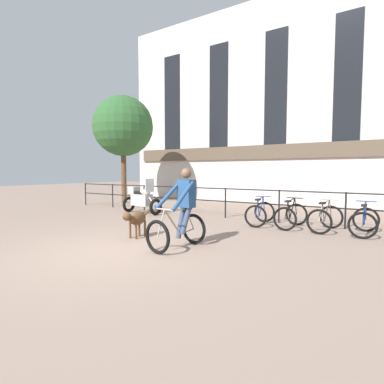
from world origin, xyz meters
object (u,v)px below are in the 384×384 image
at_px(parked_motorcycle, 141,199).
at_px(parked_bicycle_near_lamp, 260,213).
at_px(parked_bicycle_far_end, 364,221).
at_px(dog, 136,219).
at_px(parked_bicycle_mid_right, 325,218).
at_px(parked_bicycle_mid_left, 291,216).
at_px(cyclist_with_bike, 181,212).

height_order(parked_motorcycle, parked_bicycle_near_lamp, parked_motorcycle).
bearing_deg(parked_bicycle_far_end, dog, 36.73).
bearing_deg(dog, parked_bicycle_mid_right, 38.97).
bearing_deg(dog, parked_bicycle_mid_left, 46.89).
xyz_separation_m(cyclist_with_bike, parked_bicycle_mid_left, (1.42, 3.51, -0.41)).
xyz_separation_m(parked_bicycle_near_lamp, parked_bicycle_mid_left, (0.92, -0.00, 0.00)).
bearing_deg(cyclist_with_bike, parked_bicycle_far_end, 55.29).
bearing_deg(parked_bicycle_near_lamp, parked_motorcycle, -3.67).
bearing_deg(parked_bicycle_mid_left, parked_bicycle_far_end, -176.74).
distance_m(parked_motorcycle, parked_bicycle_mid_left, 5.61).
distance_m(dog, parked_bicycle_mid_left, 4.41).
relative_size(cyclist_with_bike, parked_bicycle_near_lamp, 1.46).
relative_size(cyclist_with_bike, dog, 1.79).
relative_size(cyclist_with_bike, parked_bicycle_mid_left, 1.48).
bearing_deg(dog, parked_motorcycle, 127.71).
distance_m(parked_bicycle_near_lamp, parked_bicycle_mid_left, 0.92).
bearing_deg(parked_motorcycle, parked_bicycle_mid_left, -83.99).
relative_size(parked_bicycle_near_lamp, parked_bicycle_far_end, 1.04).
distance_m(parked_motorcycle, parked_bicycle_near_lamp, 4.69).
height_order(parked_bicycle_mid_left, parked_bicycle_mid_right, same).
bearing_deg(cyclist_with_bike, parked_bicycle_near_lamp, 90.01).
height_order(parked_motorcycle, parked_bicycle_mid_right, parked_motorcycle).
height_order(dog, parked_bicycle_mid_right, parked_bicycle_mid_right).
height_order(cyclist_with_bike, parked_motorcycle, cyclist_with_bike).
bearing_deg(parked_bicycle_mid_right, parked_motorcycle, 8.88).
relative_size(parked_motorcycle, parked_bicycle_near_lamp, 1.42).
relative_size(parked_motorcycle, parked_bicycle_far_end, 1.47).
xyz_separation_m(cyclist_with_bike, dog, (-1.45, 0.16, -0.29)).
distance_m(parked_motorcycle, parked_bicycle_mid_right, 6.52).
relative_size(parked_bicycle_near_lamp, parked_bicycle_mid_left, 1.02).
distance_m(parked_bicycle_near_lamp, parked_bicycle_far_end, 2.75).
distance_m(parked_motorcycle, parked_bicycle_far_end, 7.44).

